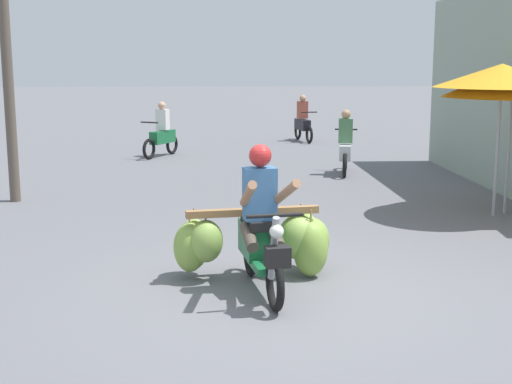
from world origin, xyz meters
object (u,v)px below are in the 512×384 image
Objects in this scene: motorbike_distant_ahead_right at (303,122)px; utility_pole at (4,17)px; motorbike_distant_ahead_left at (345,148)px; motorbike_distant_far_ahead at (162,134)px; motorbike_main_loaded at (265,237)px; market_umbrella_further_along at (502,76)px.

utility_pole is at bearing -124.51° from motorbike_distant_ahead_right.
motorbike_distant_ahead_right is at bearing 91.01° from motorbike_distant_ahead_left.
motorbike_distant_far_ahead is at bearing 142.93° from motorbike_distant_ahead_left.
motorbike_main_loaded is 5.25m from market_umbrella_further_along.
motorbike_main_loaded is at bearing -141.24° from market_umbrella_further_along.
motorbike_distant_ahead_left is at bearing -88.99° from motorbike_distant_ahead_right.
market_umbrella_further_along is (1.59, -4.29, 1.64)m from motorbike_distant_ahead_left.
motorbike_distant_far_ahead is at bearing 127.71° from market_umbrella_further_along.
motorbike_distant_ahead_right is 0.25× the size of utility_pole.
motorbike_main_loaded reaches higher than motorbike_distant_ahead_left.
market_umbrella_further_along is at bearing -11.92° from utility_pole.
market_umbrella_further_along reaches higher than motorbike_distant_ahead_right.
motorbike_distant_ahead_right is 10.97m from market_umbrella_further_along.
motorbike_main_loaded is 0.31× the size of utility_pole.
motorbike_distant_ahead_left is at bearing -37.07° from motorbike_distant_far_ahead.
motorbike_distant_ahead_right is at bearing 39.08° from motorbike_distant_far_ahead.
utility_pole is at bearing -157.50° from motorbike_distant_ahead_left.
utility_pole reaches higher than motorbike_distant_ahead_left.
motorbike_main_loaded is 7.75m from motorbike_distant_ahead_left.
utility_pole reaches higher than motorbike_main_loaded.
motorbike_main_loaded reaches higher than motorbike_distant_far_ahead.
market_umbrella_further_along is at bearing -69.66° from motorbike_distant_ahead_left.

